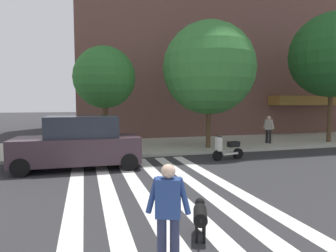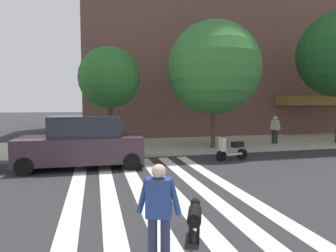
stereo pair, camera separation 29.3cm
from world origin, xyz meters
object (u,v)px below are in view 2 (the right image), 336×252
Objects in this scene: street_tree_middle at (214,68)px; pedestrian_dog_walker at (159,210)px; parked_car_behind_first at (83,143)px; pedestrian_bystander at (275,128)px; dog_on_leash at (195,214)px; parked_scooter at (232,150)px; street_tree_nearest at (109,78)px.

pedestrian_dog_walker is at bearing -117.17° from street_tree_middle.
parked_car_behind_first is at bearing -158.69° from street_tree_middle.
parked_car_behind_first is 2.92× the size of pedestrian_bystander.
pedestrian_bystander is at bearing 49.24° from dog_on_leash.
parked_scooter is 4.76m from street_tree_middle.
parked_scooter is at bearing 58.24° from dog_on_leash.
pedestrian_bystander is (8.50, 9.86, 0.63)m from dog_on_leash.
pedestrian_dog_walker reaches higher than parked_scooter.
street_tree_middle reaches higher than dog_on_leash.
parked_car_behind_first is at bearing -163.86° from pedestrian_bystander.
pedestrian_bystander is at bearing 36.29° from parked_scooter.
street_tree_middle is 6.94× the size of dog_on_leash.
parked_car_behind_first is at bearing 179.10° from parked_scooter.
dog_on_leash is (-4.11, -6.64, -0.04)m from parked_scooter.
dog_on_leash is at bearing -130.76° from pedestrian_bystander.
street_tree_middle reaches higher than pedestrian_dog_walker.
street_tree_middle is at bearing 21.31° from parked_car_behind_first.
street_tree_middle is at bearing 62.83° from pedestrian_dog_walker.
parked_scooter is 7.12m from street_tree_nearest.
street_tree_middle is at bearing -172.66° from pedestrian_bystander.
street_tree_nearest is at bearing 90.88° from pedestrian_dog_walker.
dog_on_leash is (1.05, -10.19, -3.40)m from street_tree_nearest.
parked_scooter is 0.24× the size of street_tree_middle.
pedestrian_dog_walker is 1.32m from dog_on_leash.
parked_car_behind_first is 4.94× the size of dog_on_leash.
parked_car_behind_first reaches higher than pedestrian_dog_walker.
parked_scooter is 1.68× the size of dog_on_leash.
street_tree_nearest reaches higher than dog_on_leash.
parked_car_behind_first reaches higher than parked_scooter.
street_tree_middle reaches higher than parked_scooter.
street_tree_nearest is at bearing 170.88° from street_tree_middle.
street_tree_middle reaches higher than pedestrian_bystander.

